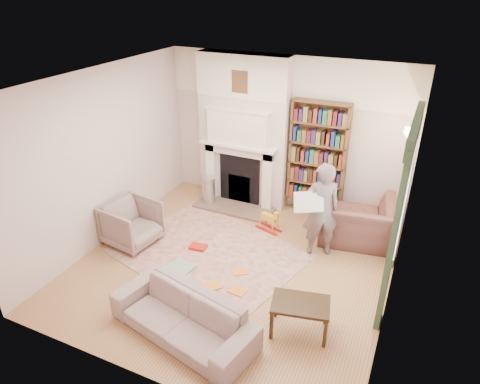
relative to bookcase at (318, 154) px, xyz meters
The scene contains 25 objects.
floor 2.51m from the bookcase, 107.05° to the right, with size 4.50×4.50×0.00m, color olive.
ceiling 2.75m from the bookcase, 107.05° to the right, with size 4.50×4.50×0.00m, color white.
wall_back 0.70m from the bookcase, 168.69° to the left, with size 4.50×4.50×0.00m, color beige.
wall_front 4.42m from the bookcase, 98.46° to the right, with size 4.50×4.50×0.00m, color beige.
wall_left 3.60m from the bookcase, 143.83° to the right, with size 4.50×4.50×0.00m, color beige.
wall_right 2.67m from the bookcase, 52.96° to the right, with size 4.50×4.50×0.00m, color beige.
fireplace 1.42m from the bookcase, behind, with size 1.70×0.58×2.80m.
bookcase is the anchor object (origin of this frame).
window 2.36m from the bookcase, 47.34° to the right, with size 0.02×0.90×1.30m, color silver.
curtain_left 2.87m from the bookcase, 57.36° to the right, with size 0.07×0.32×2.40m, color #304C32.
curtain_right 1.86m from the bookcase, 33.35° to the right, with size 0.07×0.32×2.40m, color #304C32.
pelmet 2.60m from the bookcase, 48.16° to the right, with size 0.09×1.70×0.24m, color #304C32.
wall_sconce 1.68m from the bookcase, 24.19° to the right, with size 0.20×0.24×0.24m, color gold, non-canonical shape.
rug 2.57m from the bookcase, 119.94° to the right, with size 2.76×2.12×0.01m, color #C6B496.
armchair_reading 1.35m from the bookcase, 36.45° to the right, with size 1.18×1.03×0.77m, color #4C2B28.
armchair_left 3.39m from the bookcase, 137.58° to the right, with size 0.77×0.79×0.72m, color #9D9382.
sofa 3.79m from the bookcase, 99.47° to the right, with size 1.88×0.74×0.55m, color #ABA18D.
man_reading 1.38m from the bookcase, 71.13° to the right, with size 0.57×0.37×1.56m, color #60504D.
newspaper 1.49m from the bookcase, 79.19° to the right, with size 0.45×0.02×0.31m, color silver.
coffee_table 3.22m from the bookcase, 77.35° to the right, with size 0.70×0.45×0.45m, color #362613, non-canonical shape.
paraffin_heater 2.19m from the bookcase, 165.08° to the right, with size 0.24×0.24×0.55m, color #B2B5BA.
rocking_horse 1.45m from the bookcase, 119.58° to the right, with size 0.46×0.18×0.40m, color gold, non-canonical shape.
board_game 3.10m from the bookcase, 117.69° to the right, with size 0.37×0.37×0.03m, color #DAD04D.
game_box_lid 2.64m from the bookcase, 124.80° to the right, with size 0.27×0.18×0.04m, color #B61E14.
comic_annuals 2.83m from the bookcase, 101.19° to the right, with size 0.64×0.76×0.02m.
Camera 1 is at (2.31, -4.81, 3.98)m, focal length 32.00 mm.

